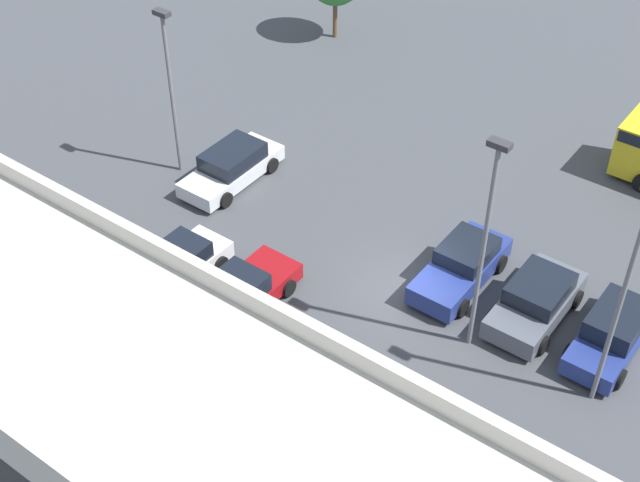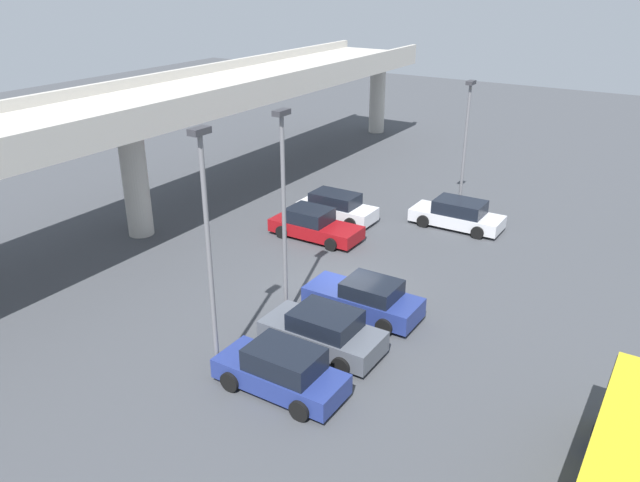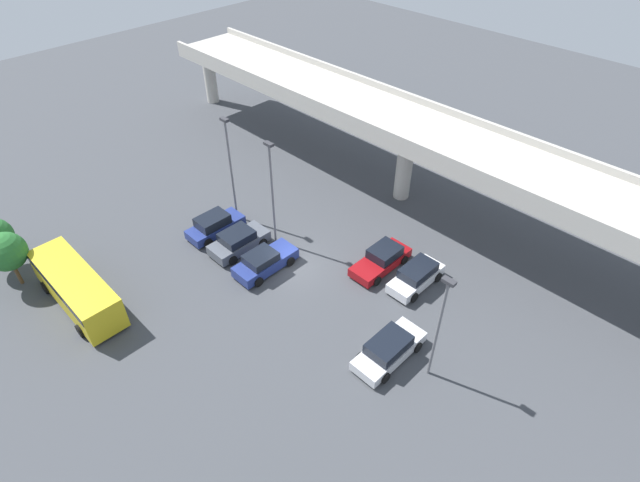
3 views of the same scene
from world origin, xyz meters
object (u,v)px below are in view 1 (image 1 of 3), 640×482
at_px(parked_car_3, 239,295).
at_px(parked_car_5, 232,166).
at_px(lamp_post_by_overpass, 486,234).
at_px(parked_car_2, 462,266).
at_px(parked_car_4, 176,267).
at_px(parked_car_0, 613,332).
at_px(lamp_post_near_aisle, 626,285).
at_px(parked_car_1, 536,300).
at_px(lamp_post_mid_lot, 170,81).

bearing_deg(parked_car_3, parked_car_5, 42.56).
bearing_deg(lamp_post_by_overpass, parked_car_2, -54.82).
height_order(parked_car_3, parked_car_4, parked_car_4).
height_order(parked_car_0, lamp_post_near_aisle, lamp_post_near_aisle).
distance_m(parked_car_1, parked_car_5, 13.97).
distance_m(parked_car_0, lamp_post_near_aisle, 4.87).
xyz_separation_m(lamp_post_mid_lot, lamp_post_by_overpass, (-15.08, 1.60, 0.47)).
distance_m(parked_car_0, lamp_post_mid_lot, 19.45).
bearing_deg(parked_car_1, lamp_post_by_overpass, -26.13).
bearing_deg(lamp_post_mid_lot, parked_car_1, -176.87).
height_order(parked_car_4, lamp_post_near_aisle, lamp_post_near_aisle).
xyz_separation_m(parked_car_4, parked_car_5, (2.53, -6.08, -0.03)).
xyz_separation_m(parked_car_1, parked_car_4, (11.43, 6.23, -0.01)).
height_order(parked_car_2, lamp_post_mid_lot, lamp_post_mid_lot).
relative_size(parked_car_5, lamp_post_mid_lot, 0.66).
xyz_separation_m(parked_car_1, lamp_post_mid_lot, (16.30, 0.89, 3.63)).
distance_m(parked_car_3, parked_car_4, 2.79).
xyz_separation_m(parked_car_1, lamp_post_by_overpass, (1.22, 2.49, 4.10)).
distance_m(parked_car_1, parked_car_3, 10.49).
distance_m(parked_car_1, lamp_post_near_aisle, 5.77).
bearing_deg(parked_car_0, lamp_post_mid_lot, -86.94).
bearing_deg(parked_car_4, lamp_post_by_overpass, -69.89).
distance_m(parked_car_4, lamp_post_mid_lot, 8.09).
bearing_deg(lamp_post_near_aisle, parked_car_4, 15.15).
bearing_deg(lamp_post_near_aisle, lamp_post_by_overpass, 2.89).
relative_size(parked_car_2, parked_car_4, 1.07).
bearing_deg(lamp_post_by_overpass, parked_car_1, -116.13).
distance_m(parked_car_5, lamp_post_by_overpass, 13.60).
xyz_separation_m(parked_car_5, lamp_post_near_aisle, (-17.17, 2.12, 4.27)).
xyz_separation_m(parked_car_0, parked_car_1, (2.78, 0.13, -0.01)).
relative_size(parked_car_1, parked_car_5, 0.91).
xyz_separation_m(parked_car_4, lamp_post_by_overpass, (-10.21, -3.74, 4.11)).
bearing_deg(lamp_post_near_aisle, parked_car_5, -7.05).
bearing_deg(parked_car_0, parked_car_1, -87.36).
xyz_separation_m(parked_car_1, parked_car_5, (13.97, 0.15, -0.04)).
relative_size(parked_car_0, lamp_post_by_overpass, 0.53).
xyz_separation_m(parked_car_1, parked_car_3, (8.65, 5.93, -0.06)).
bearing_deg(parked_car_4, lamp_post_mid_lot, 42.38).
bearing_deg(parked_car_4, parked_car_5, 22.62).
height_order(parked_car_2, parked_car_4, parked_car_2).
bearing_deg(parked_car_3, lamp_post_near_aisle, -72.83).
bearing_deg(lamp_post_by_overpass, parked_car_0, -146.79).
relative_size(parked_car_2, parked_car_3, 0.97).
bearing_deg(parked_car_3, parked_car_1, -55.58).
bearing_deg(lamp_post_mid_lot, lamp_post_near_aisle, 175.97).
bearing_deg(parked_car_2, lamp_post_by_overpass, 35.18).
relative_size(parked_car_0, parked_car_2, 0.95).
relative_size(parked_car_5, lamp_post_near_aisle, 0.57).
height_order(parked_car_0, parked_car_1, parked_car_0).
xyz_separation_m(parked_car_5, lamp_post_by_overpass, (-12.74, 2.35, 4.13)).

